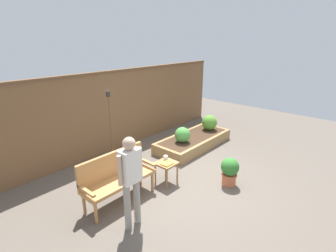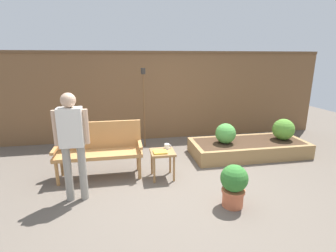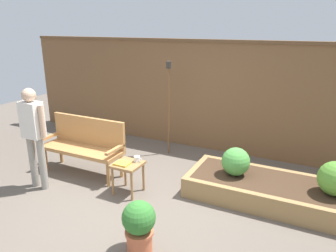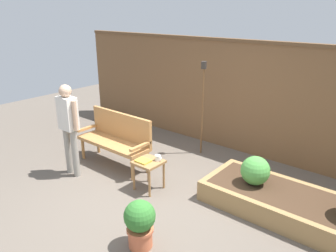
{
  "view_description": "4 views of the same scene",
  "coord_description": "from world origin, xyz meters",
  "px_view_note": "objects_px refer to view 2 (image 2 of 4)",
  "views": [
    {
      "loc": [
        -3.86,
        -2.84,
        2.93
      ],
      "look_at": [
        0.49,
        1.01,
        0.92
      ],
      "focal_mm": 27.13,
      "sensor_mm": 36.0,
      "label": 1
    },
    {
      "loc": [
        -0.97,
        -3.62,
        2.0
      ],
      "look_at": [
        -0.1,
        1.09,
        0.71
      ],
      "focal_mm": 27.14,
      "sensor_mm": 36.0,
      "label": 2
    },
    {
      "loc": [
        2.1,
        -3.25,
        2.42
      ],
      "look_at": [
        0.02,
        0.96,
        0.92
      ],
      "focal_mm": 34.15,
      "sensor_mm": 36.0,
      "label": 3
    },
    {
      "loc": [
        2.77,
        -2.95,
        2.67
      ],
      "look_at": [
        -0.25,
        0.71,
        0.97
      ],
      "focal_mm": 34.85,
      "sensor_mm": 36.0,
      "label": 4
    }
  ],
  "objects_px": {
    "side_table": "(163,156)",
    "book_on_table": "(160,152)",
    "shrub_far_corner": "(283,129)",
    "garden_bench": "(99,145)",
    "tiki_torch": "(144,94)",
    "person_by_bench": "(72,138)",
    "shrub_near_bench": "(226,133)",
    "potted_boxwood": "(234,184)",
    "cup_on_table": "(167,146)"
  },
  "relations": [
    {
      "from": "cup_on_table",
      "to": "potted_boxwood",
      "type": "relative_size",
      "value": 0.21
    },
    {
      "from": "cup_on_table",
      "to": "book_on_table",
      "type": "xyz_separation_m",
      "value": [
        -0.15,
        -0.17,
        -0.03
      ]
    },
    {
      "from": "book_on_table",
      "to": "shrub_far_corner",
      "type": "height_order",
      "value": "shrub_far_corner"
    },
    {
      "from": "book_on_table",
      "to": "shrub_near_bench",
      "type": "height_order",
      "value": "shrub_near_bench"
    },
    {
      "from": "side_table",
      "to": "book_on_table",
      "type": "bearing_deg",
      "value": -128.33
    },
    {
      "from": "cup_on_table",
      "to": "shrub_near_bench",
      "type": "relative_size",
      "value": 0.3
    },
    {
      "from": "side_table",
      "to": "book_on_table",
      "type": "height_order",
      "value": "book_on_table"
    },
    {
      "from": "book_on_table",
      "to": "person_by_bench",
      "type": "distance_m",
      "value": 1.41
    },
    {
      "from": "shrub_near_bench",
      "to": "person_by_bench",
      "type": "xyz_separation_m",
      "value": [
        -2.75,
        -1.16,
        0.43
      ]
    },
    {
      "from": "garden_bench",
      "to": "book_on_table",
      "type": "distance_m",
      "value": 1.07
    },
    {
      "from": "book_on_table",
      "to": "person_by_bench",
      "type": "height_order",
      "value": "person_by_bench"
    },
    {
      "from": "book_on_table",
      "to": "shrub_near_bench",
      "type": "distance_m",
      "value": 1.66
    },
    {
      "from": "book_on_table",
      "to": "shrub_near_bench",
      "type": "relative_size",
      "value": 0.53
    },
    {
      "from": "shrub_far_corner",
      "to": "garden_bench",
      "type": "bearing_deg",
      "value": -174.04
    },
    {
      "from": "potted_boxwood",
      "to": "person_by_bench",
      "type": "xyz_separation_m",
      "value": [
        -2.15,
        0.58,
        0.6
      ]
    },
    {
      "from": "cup_on_table",
      "to": "shrub_far_corner",
      "type": "xyz_separation_m",
      "value": [
        2.63,
        0.59,
        0.0
      ]
    },
    {
      "from": "book_on_table",
      "to": "tiki_torch",
      "type": "relative_size",
      "value": 0.12
    },
    {
      "from": "garden_bench",
      "to": "cup_on_table",
      "type": "distance_m",
      "value": 1.17
    },
    {
      "from": "garden_bench",
      "to": "potted_boxwood",
      "type": "distance_m",
      "value": 2.31
    },
    {
      "from": "side_table",
      "to": "shrub_near_bench",
      "type": "distance_m",
      "value": 1.59
    },
    {
      "from": "cup_on_table",
      "to": "potted_boxwood",
      "type": "distance_m",
      "value": 1.37
    },
    {
      "from": "tiki_torch",
      "to": "person_by_bench",
      "type": "relative_size",
      "value": 1.15
    },
    {
      "from": "potted_boxwood",
      "to": "tiki_torch",
      "type": "distance_m",
      "value": 3.0
    },
    {
      "from": "side_table",
      "to": "book_on_table",
      "type": "relative_size",
      "value": 2.2
    },
    {
      "from": "garden_bench",
      "to": "side_table",
      "type": "distance_m",
      "value": 1.1
    },
    {
      "from": "side_table",
      "to": "shrub_far_corner",
      "type": "xyz_separation_m",
      "value": [
        2.73,
        0.7,
        0.13
      ]
    },
    {
      "from": "side_table",
      "to": "shrub_near_bench",
      "type": "height_order",
      "value": "shrub_near_bench"
    },
    {
      "from": "side_table",
      "to": "cup_on_table",
      "type": "height_order",
      "value": "cup_on_table"
    },
    {
      "from": "garden_bench",
      "to": "cup_on_table",
      "type": "height_order",
      "value": "garden_bench"
    },
    {
      "from": "cup_on_table",
      "to": "person_by_bench",
      "type": "bearing_deg",
      "value": -158.32
    },
    {
      "from": "tiki_torch",
      "to": "person_by_bench",
      "type": "xyz_separation_m",
      "value": [
        -1.18,
        -2.12,
        -0.28
      ]
    },
    {
      "from": "side_table",
      "to": "person_by_bench",
      "type": "relative_size",
      "value": 0.31
    },
    {
      "from": "cup_on_table",
      "to": "potted_boxwood",
      "type": "bearing_deg",
      "value": -57.83
    },
    {
      "from": "garden_bench",
      "to": "potted_boxwood",
      "type": "height_order",
      "value": "garden_bench"
    },
    {
      "from": "garden_bench",
      "to": "book_on_table",
      "type": "xyz_separation_m",
      "value": [
        1.0,
        -0.37,
        -0.05
      ]
    },
    {
      "from": "shrub_far_corner",
      "to": "shrub_near_bench",
      "type": "bearing_deg",
      "value": 180.0
    },
    {
      "from": "side_table",
      "to": "tiki_torch",
      "type": "height_order",
      "value": "tiki_torch"
    },
    {
      "from": "garden_bench",
      "to": "shrub_far_corner",
      "type": "height_order",
      "value": "garden_bench"
    },
    {
      "from": "shrub_far_corner",
      "to": "person_by_bench",
      "type": "distance_m",
      "value": 4.24
    },
    {
      "from": "side_table",
      "to": "tiki_torch",
      "type": "relative_size",
      "value": 0.27
    },
    {
      "from": "shrub_far_corner",
      "to": "side_table",
      "type": "bearing_deg",
      "value": -165.58
    },
    {
      "from": "garden_bench",
      "to": "potted_boxwood",
      "type": "bearing_deg",
      "value": -35.69
    },
    {
      "from": "shrub_near_bench",
      "to": "side_table",
      "type": "bearing_deg",
      "value": -153.72
    },
    {
      "from": "tiki_torch",
      "to": "shrub_far_corner",
      "type": "bearing_deg",
      "value": -18.49
    },
    {
      "from": "shrub_near_bench",
      "to": "potted_boxwood",
      "type": "bearing_deg",
      "value": -109.12
    },
    {
      "from": "shrub_near_bench",
      "to": "cup_on_table",
      "type": "bearing_deg",
      "value": -155.89
    },
    {
      "from": "shrub_far_corner",
      "to": "person_by_bench",
      "type": "height_order",
      "value": "person_by_bench"
    },
    {
      "from": "garden_bench",
      "to": "cup_on_table",
      "type": "xyz_separation_m",
      "value": [
        1.15,
        -0.2,
        -0.02
      ]
    },
    {
      "from": "person_by_bench",
      "to": "side_table",
      "type": "bearing_deg",
      "value": 19.01
    },
    {
      "from": "garden_bench",
      "to": "tiki_torch",
      "type": "distance_m",
      "value": 1.76
    }
  ]
}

